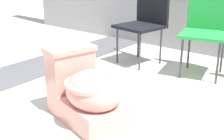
% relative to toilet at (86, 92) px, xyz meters
% --- Properties ---
extents(ground_plane, '(14.00, 14.00, 0.00)m').
position_rel_toilet_xyz_m(ground_plane, '(-0.00, -0.26, -0.22)').
color(ground_plane, beige).
extents(gravel_strip, '(0.56, 8.00, 0.01)m').
position_rel_toilet_xyz_m(gravel_strip, '(-1.22, 0.24, -0.21)').
color(gravel_strip, '#4C4C51').
rests_on(gravel_strip, ground).
extents(toilet, '(0.70, 0.52, 0.52)m').
position_rel_toilet_xyz_m(toilet, '(0.00, 0.00, 0.00)').
color(toilet, tan).
rests_on(toilet, ground).
extents(folding_chair_left, '(0.50, 0.50, 0.83)m').
position_rel_toilet_xyz_m(folding_chair_left, '(-0.43, 1.42, 0.29)').
color(folding_chair_left, black).
rests_on(folding_chair_left, ground).
extents(folding_chair_middle, '(0.53, 0.53, 0.83)m').
position_rel_toilet_xyz_m(folding_chair_middle, '(0.24, 1.49, 0.29)').
color(folding_chair_middle, '#1E8C38').
rests_on(folding_chair_middle, ground).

